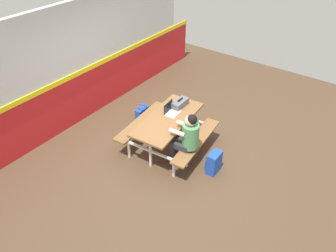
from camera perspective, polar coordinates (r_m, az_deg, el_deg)
ground_plane at (r=6.42m, az=-0.57°, el=-4.47°), size 10.00×10.00×0.02m
accent_backdrop at (r=7.09m, az=-15.60°, el=10.60°), size 8.00×0.14×2.60m
picnic_table_main at (r=6.12m, az=0.00°, el=0.16°), size 1.72×1.70×0.74m
student_nearer at (r=5.63m, az=3.42°, el=-1.94°), size 0.39×0.54×1.21m
laptop_silver at (r=6.14m, az=0.59°, el=2.77°), size 0.34×0.25×0.22m
toolbox_grey at (r=6.33m, az=2.23°, el=4.15°), size 0.40×0.18×0.18m
backpack_dark at (r=5.88m, az=8.35°, el=-6.63°), size 0.30×0.22×0.44m
tote_bag_bright at (r=7.11m, az=-4.71°, el=2.12°), size 0.34×0.21×0.43m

